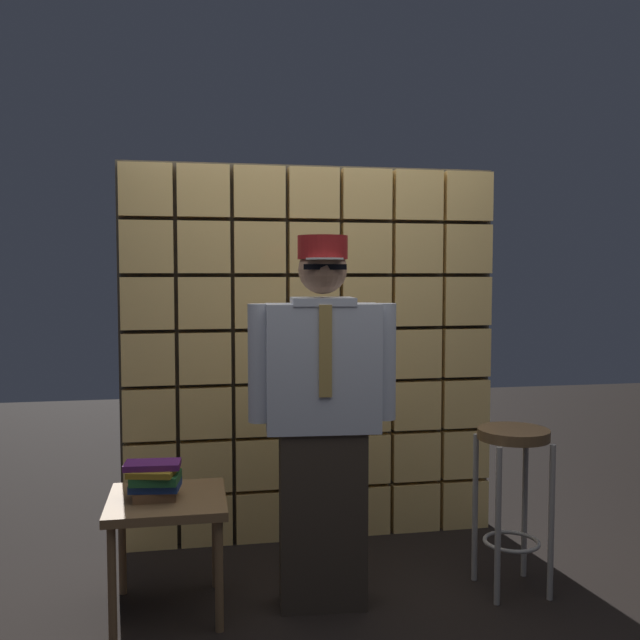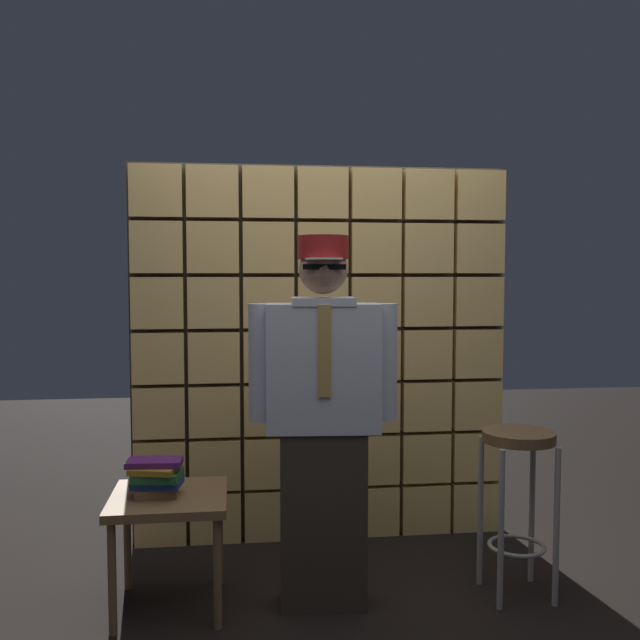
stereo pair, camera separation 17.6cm
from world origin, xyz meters
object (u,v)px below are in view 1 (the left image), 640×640
book_stack (155,480)px  side_table (167,512)px  coffee_mug (147,483)px  bar_stool (513,470)px  standing_person (323,415)px

book_stack → side_table: bearing=17.4°
book_stack → coffee_mug: 0.10m
coffee_mug → bar_stool: bearing=-4.7°
side_table → book_stack: book_stack is taller
side_table → bar_stool: bearing=-2.5°
bar_stool → coffee_mug: (-1.71, 0.14, -0.01)m
bar_stool → book_stack: bearing=178.1°
standing_person → coffee_mug: bearing=175.2°
standing_person → side_table: size_ratio=3.21×
standing_person → book_stack: bearing=-178.9°
bar_stool → side_table: bar_stool is taller
side_table → book_stack: (-0.05, -0.02, 0.16)m
side_table → coffee_mug: size_ratio=4.19×
side_table → book_stack: bearing=-162.6°
side_table → coffee_mug: bearing=142.7°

